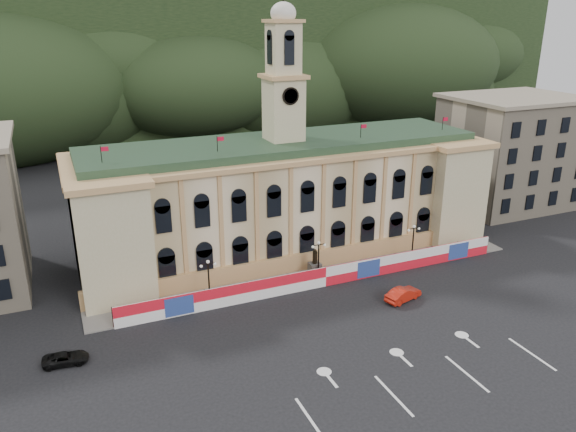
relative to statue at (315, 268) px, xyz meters
name	(u,v)px	position (x,y,z in m)	size (l,w,h in m)	color
ground	(394,350)	(0.00, -18.00, -1.19)	(260.00, 260.00, 0.00)	black
lane_markings	(424,378)	(0.00, -23.00, -1.18)	(26.00, 10.00, 0.02)	white
hill_ridge	(151,59)	(0.03, 103.99, 18.30)	(230.00, 80.00, 64.00)	black
city_hall	(285,196)	(0.00, 9.63, 6.66)	(56.20, 17.60, 37.10)	beige
side_building_right	(510,151)	(43.00, 12.93, 8.14)	(21.00, 17.00, 18.60)	#B7A78D
hoarding_fence	(326,276)	(0.06, -2.93, 0.06)	(50.00, 0.44, 2.50)	red
pavement	(315,276)	(0.00, -0.25, -1.11)	(56.00, 5.50, 0.16)	slate
statue	(315,268)	(0.00, 0.00, 0.00)	(1.40, 1.40, 3.72)	#595651
lamp_left	(209,277)	(-14.00, -1.00, 1.89)	(1.96, 0.44, 5.15)	black
lamp_center	(319,257)	(0.00, -1.00, 1.89)	(1.96, 0.44, 5.15)	black
lamp_right	(413,240)	(14.00, -1.00, 1.89)	(1.96, 0.44, 5.15)	black
red_sedan	(403,294)	(6.63, -9.79, -0.41)	(5.00, 2.84, 1.56)	red
black_suv	(66,358)	(-30.00, -7.64, -0.60)	(4.41, 2.40, 1.17)	black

